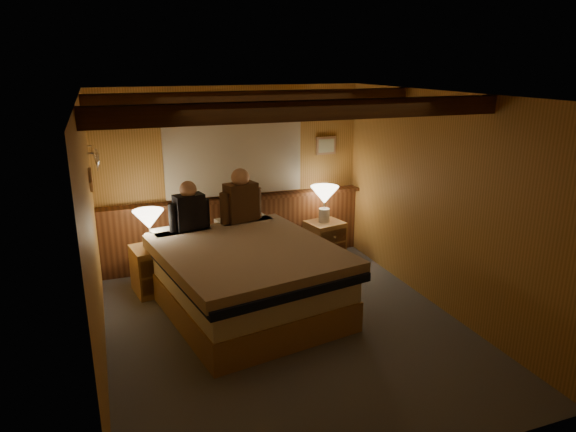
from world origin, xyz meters
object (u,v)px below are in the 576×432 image
person_right (241,200)px  duffel_bag (163,274)px  nightstand_left (156,269)px  person_left (189,210)px  lamp_right (325,197)px  lamp_left (149,222)px  nightstand_right (325,239)px  bed (244,276)px

person_right → duffel_bag: 1.35m
nightstand_left → person_left: 0.84m
person_left → duffel_bag: person_left is taller
lamp_right → person_left: (-1.94, -0.41, 0.12)m
person_left → duffel_bag: size_ratio=1.15×
nightstand_left → person_right: bearing=-7.6°
nightstand_left → lamp_left: (-0.04, -0.04, 0.61)m
nightstand_right → nightstand_left: bearing=176.0°
lamp_left → person_left: bearing=-3.1°
bed → duffel_bag: bearing=118.7°
duffel_bag → nightstand_right: bearing=20.3°
nightstand_right → person_right: person_right is taller
nightstand_left → nightstand_right: size_ratio=1.07×
lamp_left → duffel_bag: 0.79m
person_left → lamp_right: bearing=-0.2°
bed → nightstand_right: bearing=27.7°
lamp_right → person_right: 1.32m
nightstand_right → person_right: 1.54m
nightstand_right → lamp_right: size_ratio=1.08×
person_left → nightstand_left: bearing=159.0°
lamp_right → bed: bearing=-141.8°
nightstand_right → duffel_bag: size_ratio=1.03×
lamp_right → duffel_bag: 2.41m
lamp_left → lamp_right: size_ratio=0.91×
nightstand_left → lamp_right: size_ratio=1.15×
bed → lamp_right: lamp_right is taller
lamp_right → lamp_left: bearing=-170.9°
lamp_right → person_left: 1.99m
nightstand_right → person_left: bearing=179.6°
nightstand_right → lamp_right: lamp_right is taller
nightstand_left → person_right: person_right is taller
nightstand_right → person_right: size_ratio=0.79×
bed → nightstand_left: bed is taller
nightstand_right → duffel_bag: nightstand_right is taller
bed → duffel_bag: bed is taller
person_right → duffel_bag: (-1.01, 0.11, -0.89)m
lamp_right → person_right: size_ratio=0.73×
bed → nightstand_left: bearing=126.6°
bed → person_left: (-0.45, 0.76, 0.61)m
bed → duffel_bag: (-0.79, 0.99, -0.25)m
nightstand_left → lamp_left: 0.62m
person_left → bed: bearing=-71.6°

